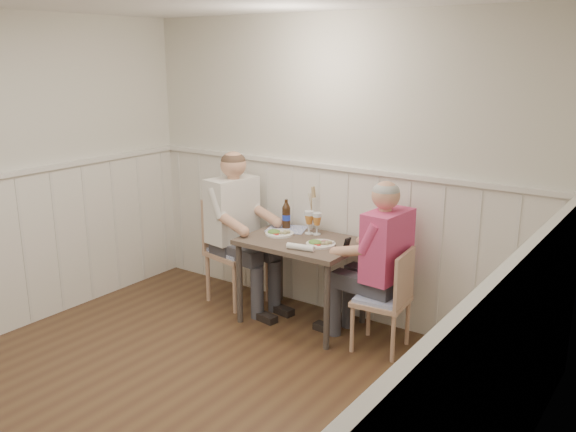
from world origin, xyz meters
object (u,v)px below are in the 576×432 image
(chair_left, at_px, (233,246))
(man_in_pink, at_px, (381,277))
(dining_table, at_px, (302,251))
(grass_vase, at_px, (310,209))
(diner_cream, at_px, (236,240))
(chair_right, at_px, (388,297))
(beer_bottle, at_px, (286,216))

(chair_left, height_order, man_in_pink, man_in_pink)
(dining_table, distance_m, grass_vase, 0.43)
(man_in_pink, xyz_separation_m, diner_cream, (-1.47, -0.00, 0.04))
(chair_left, bearing_deg, grass_vase, 19.07)
(chair_right, distance_m, grass_vase, 1.12)
(chair_left, distance_m, man_in_pink, 1.55)
(chair_left, distance_m, grass_vase, 0.84)
(chair_left, height_order, grass_vase, grass_vase)
(man_in_pink, height_order, beer_bottle, man_in_pink)
(beer_bottle, distance_m, grass_vase, 0.23)
(diner_cream, xyz_separation_m, grass_vase, (0.62, 0.28, 0.33))
(chair_right, bearing_deg, chair_left, 176.35)
(man_in_pink, distance_m, beer_bottle, 1.10)
(chair_left, relative_size, grass_vase, 2.36)
(diner_cream, relative_size, grass_vase, 3.50)
(diner_cream, bearing_deg, dining_table, -1.72)
(beer_bottle, bearing_deg, dining_table, -34.50)
(dining_table, bearing_deg, man_in_pink, 2.05)
(chair_right, height_order, chair_left, chair_left)
(chair_right, bearing_deg, diner_cream, 177.71)
(man_in_pink, distance_m, grass_vase, 0.96)
(diner_cream, bearing_deg, man_in_pink, 0.16)
(dining_table, xyz_separation_m, grass_vase, (-0.11, 0.31, 0.28))
(chair_right, xyz_separation_m, beer_bottle, (-1.13, 0.25, 0.42))
(dining_table, xyz_separation_m, man_in_pink, (0.73, 0.03, -0.08))
(chair_left, xyz_separation_m, beer_bottle, (0.51, 0.15, 0.34))
(dining_table, relative_size, chair_right, 1.19)
(dining_table, xyz_separation_m, diner_cream, (-0.74, 0.02, -0.04))
(man_in_pink, relative_size, beer_bottle, 5.13)
(chair_right, distance_m, man_in_pink, 0.17)
(dining_table, height_order, chair_right, chair_right)
(chair_right, relative_size, man_in_pink, 0.61)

